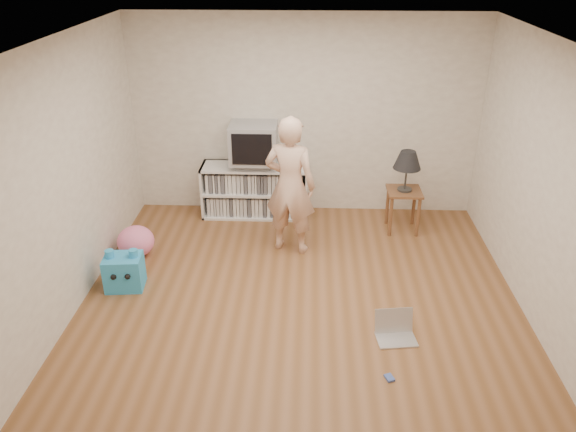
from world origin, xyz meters
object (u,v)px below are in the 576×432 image
(side_table, at_px, (404,200))
(person, at_px, (290,186))
(plush_pink, at_px, (136,241))
(plush_blue, at_px, (124,271))
(media_unit, at_px, (255,190))
(laptop, at_px, (395,330))
(table_lamp, at_px, (407,161))
(crt_tv, at_px, (254,143))
(dvd_deck, at_px, (254,163))

(side_table, height_order, person, person)
(plush_pink, bearing_deg, plush_blue, -84.04)
(media_unit, bearing_deg, laptop, -58.79)
(media_unit, bearing_deg, plush_blue, -123.64)
(media_unit, xyz_separation_m, laptop, (1.55, -2.57, -0.28))
(table_lamp, relative_size, person, 0.31)
(crt_tv, height_order, plush_pink, crt_tv)
(media_unit, relative_size, plush_pink, 3.27)
(side_table, bearing_deg, crt_tv, 169.14)
(laptop, bearing_deg, table_lamp, 73.05)
(person, relative_size, plush_pink, 3.85)
(dvd_deck, height_order, table_lamp, table_lamp)
(plush_blue, bearing_deg, crt_tv, 50.54)
(table_lamp, xyz_separation_m, laptop, (-0.36, -2.18, -0.87))
(crt_tv, xyz_separation_m, side_table, (1.91, -0.37, -0.60))
(plush_blue, height_order, plush_pink, plush_blue)
(person, height_order, plush_blue, person)
(person, distance_m, plush_pink, 1.93)
(dvd_deck, height_order, side_table, dvd_deck)
(side_table, relative_size, laptop, 1.38)
(dvd_deck, bearing_deg, person, -61.46)
(media_unit, bearing_deg, table_lamp, -11.41)
(crt_tv, height_order, table_lamp, crt_tv)
(media_unit, bearing_deg, side_table, -11.41)
(dvd_deck, bearing_deg, side_table, -10.96)
(laptop, bearing_deg, media_unit, 113.54)
(crt_tv, bearing_deg, table_lamp, -10.86)
(side_table, xyz_separation_m, plush_pink, (-3.21, -0.78, -0.23))
(table_lamp, bearing_deg, side_table, 0.00)
(laptop, distance_m, plush_blue, 2.88)
(dvd_deck, distance_m, side_table, 1.97)
(media_unit, height_order, person, person)
(crt_tv, bearing_deg, dvd_deck, 90.00)
(dvd_deck, relative_size, plush_blue, 0.99)
(side_table, bearing_deg, media_unit, 168.59)
(media_unit, distance_m, table_lamp, 2.04)
(crt_tv, bearing_deg, plush_pink, -138.49)
(crt_tv, distance_m, laptop, 3.13)
(dvd_deck, xyz_separation_m, side_table, (1.91, -0.37, -0.32))
(crt_tv, xyz_separation_m, table_lamp, (1.91, -0.37, -0.08))
(media_unit, relative_size, side_table, 2.55)
(table_lamp, bearing_deg, person, -158.52)
(plush_blue, bearing_deg, side_table, 19.43)
(plush_pink, bearing_deg, crt_tv, 41.51)
(dvd_deck, xyz_separation_m, person, (0.50, -0.92, 0.09))
(plush_pink, bearing_deg, laptop, -26.03)
(dvd_deck, relative_size, crt_tv, 0.75)
(person, bearing_deg, laptop, 138.14)
(table_lamp, height_order, laptop, table_lamp)
(media_unit, relative_size, plush_blue, 3.09)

